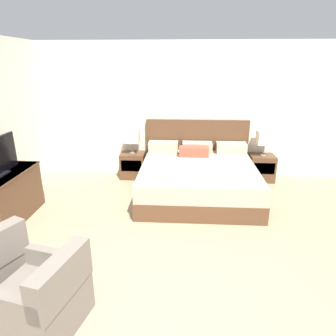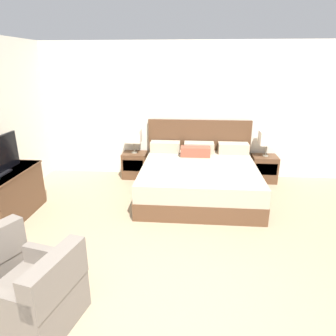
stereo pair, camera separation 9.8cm
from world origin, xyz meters
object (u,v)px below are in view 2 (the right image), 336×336
at_px(nightstand_right, 264,168).
at_px(table_lamp_left, 134,136).
at_px(table_lamp_right, 267,138).
at_px(dresser, 8,194).
at_px(nightstand_left, 135,165).
at_px(armchair_companion, 38,298).
at_px(bed, 199,178).

xyz_separation_m(nightstand_right, table_lamp_left, (-2.59, 0.00, 0.61)).
bearing_deg(table_lamp_right, table_lamp_left, 180.00).
bearing_deg(dresser, nightstand_left, 50.08).
xyz_separation_m(table_lamp_left, armchair_companion, (-0.14, -3.74, -0.59)).
bearing_deg(armchair_companion, table_lamp_left, 87.79).
distance_m(bed, armchair_companion, 3.32).
distance_m(bed, dresser, 3.07).
relative_size(table_lamp_left, dresser, 0.41).
bearing_deg(armchair_companion, bed, 64.27).
xyz_separation_m(nightstand_right, armchair_companion, (-2.74, -3.73, 0.03)).
bearing_deg(nightstand_right, table_lamp_right, 90.00).
bearing_deg(nightstand_left, nightstand_right, 0.00).
relative_size(nightstand_right, table_lamp_right, 1.06).
bearing_deg(nightstand_left, table_lamp_left, 90.00).
xyz_separation_m(bed, dresser, (-2.86, -1.12, 0.07)).
distance_m(nightstand_left, table_lamp_right, 2.66).
relative_size(bed, nightstand_right, 4.00).
bearing_deg(armchair_companion, table_lamp_right, 53.77).
height_order(nightstand_left, armchair_companion, armchair_companion).
xyz_separation_m(table_lamp_left, dresser, (-1.56, -1.87, -0.49)).
xyz_separation_m(bed, armchair_companion, (-1.44, -2.99, -0.03)).
relative_size(bed, table_lamp_left, 4.24).
relative_size(nightstand_left, nightstand_right, 1.00).
relative_size(nightstand_right, armchair_companion, 0.63).
distance_m(bed, nightstand_left, 1.50).
xyz_separation_m(nightstand_left, dresser, (-1.56, -1.86, 0.12)).
bearing_deg(nightstand_right, armchair_companion, -126.24).
distance_m(nightstand_right, table_lamp_right, 0.61).
bearing_deg(nightstand_left, bed, -29.97).
distance_m(table_lamp_right, dresser, 4.58).
distance_m(table_lamp_right, armchair_companion, 4.67).
bearing_deg(armchair_companion, nightstand_right, 53.76).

